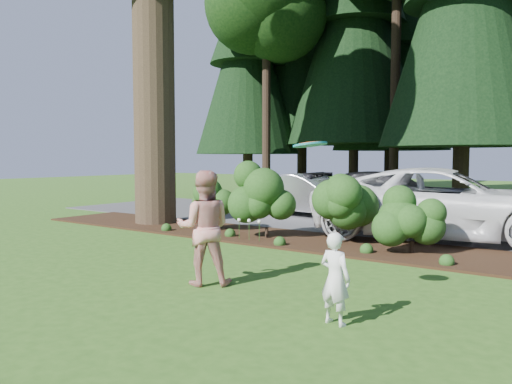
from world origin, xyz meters
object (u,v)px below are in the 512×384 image
car_silver_wagon (308,195)px  adult (204,228)px  child (335,278)px  frisbee (310,144)px  car_white_suv (445,204)px  car_dark_suv (389,196)px

car_silver_wagon → adult: (3.26, -9.04, 0.17)m
car_silver_wagon → child: bearing=-141.5°
child → adult: (-2.57, 0.51, 0.35)m
child → frisbee: (-0.48, 0.21, 1.64)m
car_white_suv → frisbee: bearing=171.4°
car_dark_suv → frisbee: 10.38m
car_dark_suv → child: car_dark_suv is taller
child → adult: size_ratio=0.62×
car_white_suv → adult: bearing=153.8°
car_dark_suv → adult: size_ratio=2.90×
car_silver_wagon → car_dark_suv: bearing=-70.3°
car_white_suv → car_dark_suv: (-2.57, 3.03, -0.11)m
car_dark_suv → car_white_suv: bearing=-145.3°
adult → car_silver_wagon: bearing=-107.2°
car_white_suv → child: 7.14m
car_silver_wagon → child: (5.83, -9.55, -0.18)m
car_silver_wagon → car_white_suv: 5.75m
child → adult: 2.65m
car_white_suv → adult: 6.88m
car_white_suv → frisbee: 7.01m
car_white_suv → adult: adult is taller
car_dark_suv → child: size_ratio=4.67×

